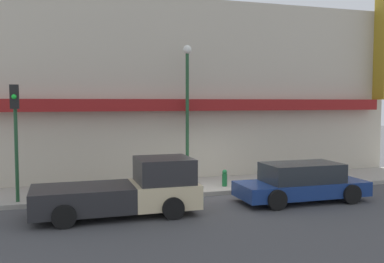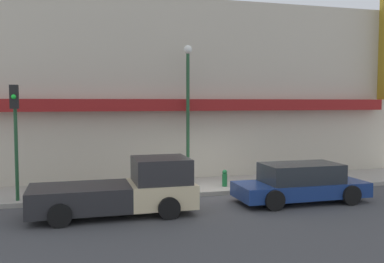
% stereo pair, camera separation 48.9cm
% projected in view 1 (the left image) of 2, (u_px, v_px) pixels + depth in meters
% --- Properties ---
extents(ground_plane, '(80.00, 80.00, 0.00)m').
position_uv_depth(ground_plane, '(222.00, 195.00, 16.21)').
color(ground_plane, '#424244').
extents(sidewalk, '(36.00, 3.10, 0.16)m').
position_uv_depth(sidewalk, '(209.00, 186.00, 17.68)').
color(sidewalk, '#9E998E').
rests_on(sidewalk, ground).
extents(building, '(19.80, 3.80, 9.96)m').
position_uv_depth(building, '(188.00, 92.00, 20.29)').
color(building, '#BCB29E').
rests_on(building, ground).
extents(pickup_truck, '(5.08, 2.13, 1.76)m').
position_uv_depth(pickup_truck, '(128.00, 190.00, 13.39)').
color(pickup_truck, beige).
rests_on(pickup_truck, ground).
extents(parked_car, '(4.67, 1.97, 1.37)m').
position_uv_depth(parked_car, '(301.00, 182.00, 15.22)').
color(parked_car, navy).
rests_on(parked_car, ground).
extents(fire_hydrant, '(0.20, 0.20, 0.67)m').
position_uv_depth(fire_hydrant, '(225.00, 178.00, 17.12)').
color(fire_hydrant, '#196633').
rests_on(fire_hydrant, sidewalk).
extents(street_lamp, '(0.36, 0.36, 5.72)m').
position_uv_depth(street_lamp, '(187.00, 98.00, 17.75)').
color(street_lamp, '#1E4728').
rests_on(street_lamp, sidewalk).
extents(traffic_light, '(0.28, 0.42, 3.95)m').
position_uv_depth(traffic_light, '(15.00, 122.00, 14.21)').
color(traffic_light, '#1E4728').
rests_on(traffic_light, sidewalk).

